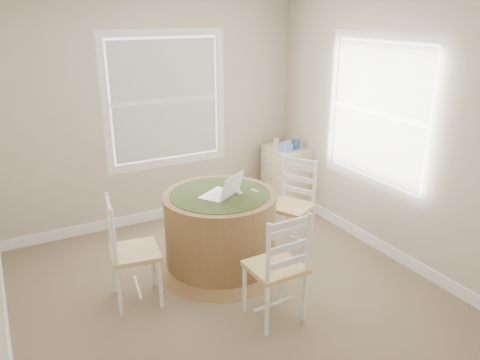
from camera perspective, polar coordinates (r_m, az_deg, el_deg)
room at (r=4.07m, az=-0.92°, el=4.03°), size 3.64×3.64×2.64m
round_table at (r=4.57m, az=-2.41°, el=-5.87°), size 1.27×1.27×0.79m
chair_left at (r=4.14m, az=-12.71°, el=-8.51°), size 0.46×0.47×0.95m
chair_near at (r=3.84m, az=4.30°, el=-10.47°), size 0.43×0.41×0.95m
chair_right at (r=4.95m, az=6.13°, el=-3.21°), size 0.55×0.55×0.95m
laptop at (r=4.37m, az=-2.21°, el=-1.55°), size 0.45×0.43×0.24m
mouse at (r=4.44m, az=-0.20°, el=-1.50°), size 0.08×0.11×0.03m
phone at (r=4.50m, az=1.82°, el=-1.33°), size 0.06×0.10×0.02m
keys at (r=4.60m, az=-1.13°, el=-0.79°), size 0.07×0.06×0.02m
corner_chest at (r=6.09m, az=5.51°, el=0.45°), size 0.44×0.59×0.78m
tissue_box at (r=5.80m, az=5.65°, el=3.98°), size 0.12×0.12×0.10m
box_yellow at (r=6.03m, az=6.04°, el=4.41°), size 0.15×0.10×0.06m
box_blue at (r=5.92m, az=6.82°, el=4.38°), size 0.08×0.08×0.12m
cup_cream at (r=6.03m, az=4.42°, el=4.59°), size 0.07×0.07×0.09m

